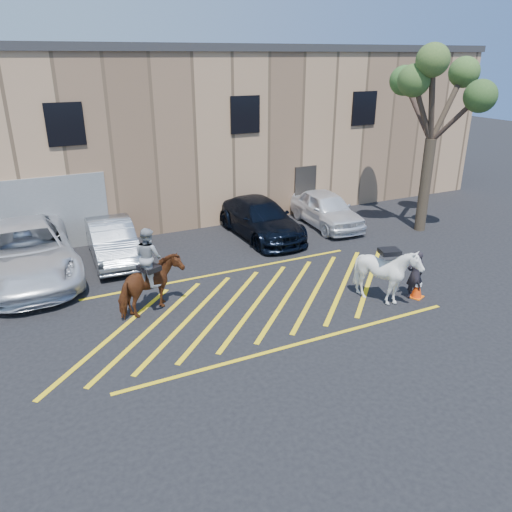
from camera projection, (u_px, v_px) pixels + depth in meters
name	position (u px, v px, depth m)	size (l,w,h in m)	color
ground	(252.00, 299.00, 15.11)	(90.00, 90.00, 0.00)	black
car_white_pickup	(26.00, 252.00, 16.32)	(2.97, 6.44, 1.79)	white
car_silver_sedan	(112.00, 240.00, 17.84)	(1.50, 4.31, 1.42)	gray
car_blue_suv	(260.00, 218.00, 20.18)	(2.05, 5.05, 1.47)	black
car_white_suv	(326.00, 209.00, 21.40)	(1.74, 4.33, 1.48)	white
handler	(415.00, 275.00, 14.94)	(0.55, 0.36, 1.52)	black
warehouse	(144.00, 128.00, 23.75)	(32.42, 10.20, 7.30)	tan
hatching_zone	(256.00, 303.00, 14.86)	(12.60, 5.12, 0.01)	yellow
mounted_bay	(150.00, 279.00, 13.99)	(2.11, 1.59, 2.54)	brown
saddled_white	(387.00, 274.00, 14.60)	(1.86, 1.99, 1.82)	white
traffic_cone	(417.00, 286.00, 15.10)	(0.50, 0.50, 0.73)	#FF630A
tree	(437.00, 88.00, 18.98)	(3.99, 4.37, 7.31)	#4C3D2E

